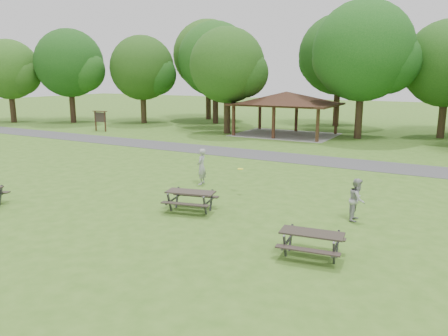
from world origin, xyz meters
TOP-DOWN VIEW (x-y plane):
  - ground at (0.00, 0.00)m, footprint 160.00×160.00m
  - asphalt_path at (0.00, 14.00)m, footprint 120.00×3.20m
  - pavilion at (-4.00, 24.00)m, footprint 8.60×7.01m
  - notice_board at (-20.00, 18.00)m, footprint 1.60×0.30m
  - tree_row_a at (-27.91, 22.03)m, footprint 7.56×7.20m
  - tree_row_b at (-20.92, 25.53)m, footprint 7.14×6.80m
  - tree_row_c at (-13.90, 29.03)m, footprint 8.19×7.80m
  - tree_row_d at (-8.92, 22.53)m, footprint 6.93×6.60m
  - tree_row_e at (2.10, 25.03)m, footprint 8.40×8.00m
  - tree_deep_a at (-16.90, 32.53)m, footprint 8.40×8.00m
  - tree_deep_b at (-1.90, 33.03)m, footprint 8.40×8.00m
  - tree_flank_left at (-33.92, 19.03)m, footprint 6.72×6.40m
  - picnic_table_middle at (0.79, 1.73)m, footprint 2.15×1.87m
  - picnic_table_far at (6.26, -0.23)m, footprint 1.97×1.66m
  - frisbee_in_flight at (1.29, 4.96)m, footprint 0.27×0.27m
  - frisbee_thrower at (-1.08, 5.51)m, footprint 0.54×0.71m
  - frisbee_catcher at (6.65, 3.74)m, footprint 0.63×0.78m

SIDE VIEW (x-z plane):
  - ground at x=0.00m, z-range 0.00..0.00m
  - asphalt_path at x=0.00m, z-range 0.00..0.02m
  - picnic_table_far at x=6.26m, z-range 0.18..0.97m
  - picnic_table_middle at x=0.79m, z-range 0.19..1.00m
  - frisbee_catcher at x=6.65m, z-range 0.00..1.55m
  - frisbee_thrower at x=-1.08m, z-range 0.00..1.73m
  - frisbee_in_flight at x=1.29m, z-range 1.10..1.12m
  - notice_board at x=-20.00m, z-range 0.37..2.25m
  - pavilion at x=-4.00m, z-range 1.18..4.94m
  - tree_flank_left at x=-33.92m, z-range 1.06..9.99m
  - tree_row_b at x=-20.92m, z-range 1.03..10.30m
  - tree_row_d at x=-8.92m, z-range 1.13..10.41m
  - tree_row_a at x=-27.91m, z-range 1.17..11.14m
  - tree_row_c at x=-13.90m, z-range 1.20..11.87m
  - tree_row_e at x=2.10m, z-range 1.27..12.29m
  - tree_deep_b at x=-1.90m, z-range 1.32..12.45m
  - tree_deep_a at x=-16.90m, z-range 1.44..12.82m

